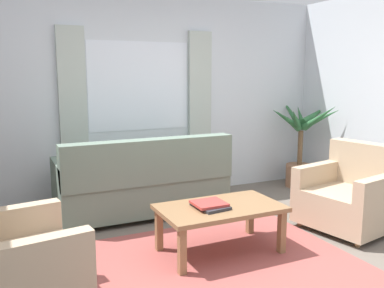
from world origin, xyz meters
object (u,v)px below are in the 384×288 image
object	(u,v)px
armchair_right	(351,195)
potted_plant	(301,146)
armchair_left	(6,266)
couch	(144,184)
coffee_table	(220,212)
book_stack_on_table	(210,205)

from	to	relation	value
armchair_right	potted_plant	distance (m)	1.68
armchair_left	armchair_right	xyz separation A→B (m)	(3.31, 0.25, 0.00)
couch	armchair_right	distance (m)	2.25
potted_plant	armchair_left	bearing A→B (deg)	-155.42
potted_plant	coffee_table	bearing A→B (deg)	-144.92
coffee_table	book_stack_on_table	world-z (taller)	book_stack_on_table
armchair_right	armchair_left	bearing A→B (deg)	-96.96
couch	book_stack_on_table	xyz separation A→B (m)	(0.19, -1.26, 0.10)
couch	potted_plant	world-z (taller)	potted_plant
couch	coffee_table	xyz separation A→B (m)	(0.29, -1.26, 0.01)
book_stack_on_table	couch	bearing A→B (deg)	98.52
armchair_left	book_stack_on_table	xyz separation A→B (m)	(1.67, 0.28, 0.11)
couch	armchair_left	size ratio (longest dim) A/B	2.00
armchair_left	potted_plant	size ratio (longest dim) A/B	0.73
coffee_table	book_stack_on_table	distance (m)	0.13
couch	coffee_table	world-z (taller)	couch
couch	potted_plant	distance (m)	2.46
armchair_right	coffee_table	world-z (taller)	armchair_right
potted_plant	couch	bearing A→B (deg)	-174.33
couch	armchair_left	xyz separation A→B (m)	(-1.48, -1.55, -0.01)
coffee_table	potted_plant	size ratio (longest dim) A/B	0.85
armchair_right	book_stack_on_table	world-z (taller)	armchair_right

